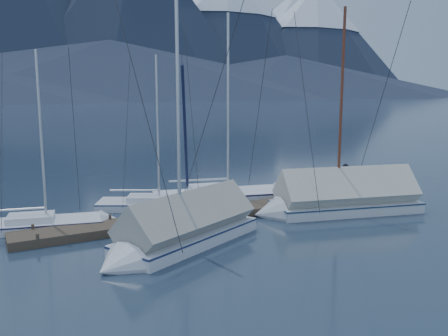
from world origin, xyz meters
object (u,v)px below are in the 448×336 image
Objects in this scene: sailboat_open_mid at (168,206)px; sailboat_covered_near at (334,202)px; sailboat_open_left at (58,225)px; sailboat_open_right at (238,197)px; sailboat_covered_far at (177,234)px; person at (345,178)px.

sailboat_open_mid is 0.77× the size of sailboat_covered_near.
sailboat_open_mid is (5.23, 0.90, 0.00)m from sailboat_open_left.
sailboat_open_right is 1.00× the size of sailboat_covered_near.
sailboat_open_right is (9.07, 0.86, 0.04)m from sailboat_open_left.
sailboat_open_left is 5.30m from sailboat_open_mid.
sailboat_covered_far is 10.99m from person.
sailboat_open_right is (3.84, -0.04, 0.04)m from sailboat_open_mid.
sailboat_open_left is 0.77× the size of sailboat_open_right.
sailboat_open_mid reaches higher than sailboat_open_left.
sailboat_covered_far is (3.45, -4.53, 0.35)m from sailboat_open_left.
sailboat_open_mid is 9.23m from person.
sailboat_covered_near is at bearing -33.37° from sailboat_open_mid.
sailboat_open_left is 0.77× the size of sailboat_covered_near.
sailboat_open_left reaches higher than person.
sailboat_open_right reaches higher than sailboat_open_left.
sailboat_covered_near is 2.93m from person.
sailboat_open_left is at bearing -174.60° from sailboat_open_right.
sailboat_open_right reaches higher than sailboat_covered_near.
sailboat_open_right is 6.64× the size of person.
sailboat_open_right reaches higher than sailboat_covered_far.
sailboat_covered_far reaches higher than person.
sailboat_covered_far is at bearing -172.33° from sailboat_covered_near.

